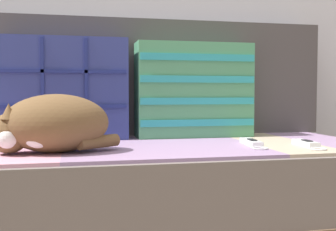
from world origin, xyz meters
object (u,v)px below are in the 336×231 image
object	(u,v)px
couch	(96,201)
game_remote_near	(252,143)
sleeping_cat	(50,125)
game_remote_far	(307,144)
throw_pillow_striped	(194,90)
throw_pillow_quilted	(65,89)

from	to	relation	value
couch	game_remote_near	size ratio (longest dim) A/B	9.67
sleeping_cat	game_remote_near	world-z (taller)	sleeping_cat
sleeping_cat	game_remote_near	xyz separation A→B (m)	(0.65, 0.03, -0.07)
game_remote_near	game_remote_far	world-z (taller)	same
couch	game_remote_near	world-z (taller)	game_remote_near
throw_pillow_striped	sleeping_cat	size ratio (longest dim) A/B	1.23
throw_pillow_striped	game_remote_near	size ratio (longest dim) A/B	2.21
throw_pillow_quilted	game_remote_near	xyz separation A→B (m)	(0.61, -0.31, -0.18)
throw_pillow_quilted	couch	bearing A→B (deg)	-59.94
couch	throw_pillow_quilted	distance (m)	0.44
throw_pillow_quilted	sleeping_cat	xyz separation A→B (m)	(-0.04, -0.35, -0.11)
sleeping_cat	game_remote_far	distance (m)	0.82
throw_pillow_striped	game_remote_far	world-z (taller)	throw_pillow_striped
couch	throw_pillow_quilted	world-z (taller)	throw_pillow_quilted
throw_pillow_quilted	game_remote_near	distance (m)	0.71
couch	game_remote_near	bearing A→B (deg)	-15.17
throw_pillow_striped	sleeping_cat	world-z (taller)	throw_pillow_striped
couch	game_remote_far	size ratio (longest dim) A/B	10.91
game_remote_far	throw_pillow_striped	bearing A→B (deg)	125.98
couch	sleeping_cat	distance (m)	0.35
throw_pillow_quilted	throw_pillow_striped	size ratio (longest dim) A/B	1.00
couch	sleeping_cat	size ratio (longest dim) A/B	5.37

